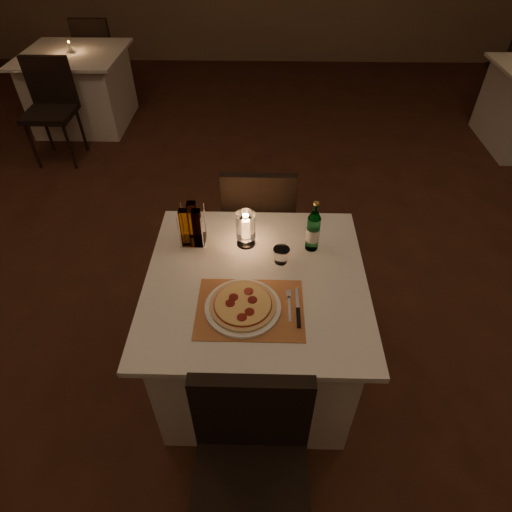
{
  "coord_description": "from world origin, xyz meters",
  "views": [
    {
      "loc": [
        0.07,
        -1.56,
        2.12
      ],
      "look_at": [
        0.03,
        -0.18,
        0.86
      ],
      "focal_mm": 30.0,
      "sensor_mm": 36.0,
      "label": 1
    }
  ],
  "objects_px": {
    "pizza": "(243,305)",
    "main_table": "(256,329)",
    "chair_near": "(251,458)",
    "water_bottle": "(313,230)",
    "neighbor_table_left": "(81,89)",
    "hurricane_candle": "(246,227)",
    "tumbler": "(281,255)",
    "chair_far": "(259,217)",
    "plate": "(243,307)"
  },
  "relations": [
    {
      "from": "chair_far",
      "to": "neighbor_table_left",
      "type": "height_order",
      "value": "chair_far"
    },
    {
      "from": "water_bottle",
      "to": "neighbor_table_left",
      "type": "xyz_separation_m",
      "value": [
        -2.19,
        2.91,
        -0.47
      ]
    },
    {
      "from": "chair_near",
      "to": "chair_far",
      "type": "bearing_deg",
      "value": 90.0
    },
    {
      "from": "chair_near",
      "to": "neighbor_table_left",
      "type": "relative_size",
      "value": 0.9
    },
    {
      "from": "chair_far",
      "to": "plate",
      "type": "height_order",
      "value": "chair_far"
    },
    {
      "from": "main_table",
      "to": "chair_far",
      "type": "relative_size",
      "value": 1.11
    },
    {
      "from": "plate",
      "to": "water_bottle",
      "type": "height_order",
      "value": "water_bottle"
    },
    {
      "from": "pizza",
      "to": "hurricane_candle",
      "type": "distance_m",
      "value": 0.43
    },
    {
      "from": "water_bottle",
      "to": "plate",
      "type": "bearing_deg",
      "value": -128.36
    },
    {
      "from": "main_table",
      "to": "hurricane_candle",
      "type": "xyz_separation_m",
      "value": [
        -0.05,
        0.24,
        0.47
      ]
    },
    {
      "from": "plate",
      "to": "water_bottle",
      "type": "distance_m",
      "value": 0.52
    },
    {
      "from": "main_table",
      "to": "tumbler",
      "type": "relative_size",
      "value": 12.87
    },
    {
      "from": "main_table",
      "to": "hurricane_candle",
      "type": "height_order",
      "value": "hurricane_candle"
    },
    {
      "from": "plate",
      "to": "hurricane_candle",
      "type": "bearing_deg",
      "value": 90.57
    },
    {
      "from": "tumbler",
      "to": "plate",
      "type": "bearing_deg",
      "value": -119.17
    },
    {
      "from": "chair_near",
      "to": "plate",
      "type": "relative_size",
      "value": 2.81
    },
    {
      "from": "chair_far",
      "to": "tumbler",
      "type": "bearing_deg",
      "value": -79.12
    },
    {
      "from": "pizza",
      "to": "hurricane_candle",
      "type": "xyz_separation_m",
      "value": [
        -0.0,
        0.42,
        0.08
      ]
    },
    {
      "from": "water_bottle",
      "to": "neighbor_table_left",
      "type": "relative_size",
      "value": 0.27
    },
    {
      "from": "chair_far",
      "to": "neighbor_table_left",
      "type": "distance_m",
      "value": 3.09
    },
    {
      "from": "pizza",
      "to": "water_bottle",
      "type": "relative_size",
      "value": 1.05
    },
    {
      "from": "tumbler",
      "to": "water_bottle",
      "type": "height_order",
      "value": "water_bottle"
    },
    {
      "from": "plate",
      "to": "neighbor_table_left",
      "type": "xyz_separation_m",
      "value": [
        -1.87,
        3.31,
        -0.38
      ]
    },
    {
      "from": "main_table",
      "to": "neighbor_table_left",
      "type": "height_order",
      "value": "same"
    },
    {
      "from": "water_bottle",
      "to": "hurricane_candle",
      "type": "relative_size",
      "value": 1.48
    },
    {
      "from": "hurricane_candle",
      "to": "chair_far",
      "type": "bearing_deg",
      "value": 83.46
    },
    {
      "from": "pizza",
      "to": "main_table",
      "type": "bearing_deg",
      "value": 74.48
    },
    {
      "from": "main_table",
      "to": "pizza",
      "type": "distance_m",
      "value": 0.44
    },
    {
      "from": "water_bottle",
      "to": "hurricane_candle",
      "type": "distance_m",
      "value": 0.32
    },
    {
      "from": "plate",
      "to": "hurricane_candle",
      "type": "distance_m",
      "value": 0.43
    },
    {
      "from": "main_table",
      "to": "chair_far",
      "type": "xyz_separation_m",
      "value": [
        -0.0,
        0.71,
        0.18
      ]
    },
    {
      "from": "chair_far",
      "to": "hurricane_candle",
      "type": "bearing_deg",
      "value": -96.54
    },
    {
      "from": "main_table",
      "to": "tumbler",
      "type": "xyz_separation_m",
      "value": [
        0.12,
        0.12,
        0.4
      ]
    },
    {
      "from": "chair_near",
      "to": "neighbor_table_left",
      "type": "xyz_separation_m",
      "value": [
        -1.92,
        3.84,
        -0.18
      ]
    },
    {
      "from": "main_table",
      "to": "pizza",
      "type": "height_order",
      "value": "pizza"
    },
    {
      "from": "water_bottle",
      "to": "tumbler",
      "type": "bearing_deg",
      "value": -145.72
    },
    {
      "from": "chair_near",
      "to": "neighbor_table_left",
      "type": "distance_m",
      "value": 4.3
    },
    {
      "from": "main_table",
      "to": "chair_near",
      "type": "bearing_deg",
      "value": -90.0
    },
    {
      "from": "plate",
      "to": "hurricane_candle",
      "type": "relative_size",
      "value": 1.76
    },
    {
      "from": "pizza",
      "to": "water_bottle",
      "type": "xyz_separation_m",
      "value": [
        0.31,
        0.4,
        0.08
      ]
    },
    {
      "from": "chair_near",
      "to": "tumbler",
      "type": "height_order",
      "value": "chair_near"
    },
    {
      "from": "tumbler",
      "to": "hurricane_candle",
      "type": "xyz_separation_m",
      "value": [
        -0.17,
        0.13,
        0.07
      ]
    },
    {
      "from": "main_table",
      "to": "water_bottle",
      "type": "relative_size",
      "value": 3.73
    },
    {
      "from": "chair_near",
      "to": "chair_far",
      "type": "relative_size",
      "value": 1.0
    },
    {
      "from": "hurricane_candle",
      "to": "plate",
      "type": "bearing_deg",
      "value": -89.43
    },
    {
      "from": "main_table",
      "to": "hurricane_candle",
      "type": "distance_m",
      "value": 0.53
    },
    {
      "from": "tumbler",
      "to": "main_table",
      "type": "bearing_deg",
      "value": -134.85
    },
    {
      "from": "main_table",
      "to": "water_bottle",
      "type": "xyz_separation_m",
      "value": [
        0.26,
        0.22,
        0.47
      ]
    },
    {
      "from": "main_table",
      "to": "chair_far",
      "type": "distance_m",
      "value": 0.74
    },
    {
      "from": "plate",
      "to": "tumbler",
      "type": "xyz_separation_m",
      "value": [
        0.17,
        0.3,
        0.03
      ]
    }
  ]
}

